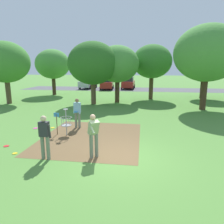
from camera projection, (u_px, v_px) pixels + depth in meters
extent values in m
plane|color=#518438|center=(119.00, 158.00, 8.07)|extent=(160.00, 160.00, 0.00)
cube|color=brown|center=(91.00, 137.00, 10.40)|extent=(4.80, 5.53, 0.01)
cylinder|color=#9E9EA3|center=(66.00, 123.00, 10.54)|extent=(0.05, 0.05, 1.35)
cylinder|color=#9E9EA3|center=(66.00, 109.00, 10.39)|extent=(0.24, 0.24, 0.04)
torus|color=#9E9EA3|center=(66.00, 117.00, 10.48)|extent=(0.58, 0.58, 0.02)
torus|color=#9E9EA3|center=(66.00, 125.00, 10.57)|extent=(0.55, 0.55, 0.03)
cylinder|color=#9E9EA3|center=(66.00, 125.00, 10.57)|extent=(0.48, 0.48, 0.02)
cylinder|color=gray|center=(71.00, 121.00, 10.49)|extent=(0.01, 0.01, 0.40)
cylinder|color=gray|center=(71.00, 121.00, 10.63)|extent=(0.01, 0.01, 0.40)
cylinder|color=gray|center=(69.00, 120.00, 10.73)|extent=(0.01, 0.01, 0.40)
cylinder|color=gray|center=(66.00, 120.00, 10.75)|extent=(0.01, 0.01, 0.40)
cylinder|color=gray|center=(64.00, 120.00, 10.69)|extent=(0.01, 0.01, 0.40)
cylinder|color=gray|center=(62.00, 121.00, 10.56)|extent=(0.01, 0.01, 0.40)
cylinder|color=gray|center=(62.00, 122.00, 10.42)|extent=(0.01, 0.01, 0.40)
cylinder|color=gray|center=(63.00, 122.00, 10.32)|extent=(0.01, 0.01, 0.40)
cylinder|color=gray|center=(66.00, 123.00, 10.29)|extent=(0.01, 0.01, 0.40)
cylinder|color=gray|center=(69.00, 122.00, 10.36)|extent=(0.01, 0.01, 0.40)
cylinder|color=#4C3823|center=(57.00, 124.00, 10.74)|extent=(0.04, 0.04, 1.10)
cube|color=#3384C6|center=(56.00, 115.00, 10.63)|extent=(0.28, 0.03, 0.20)
cylinder|color=slate|center=(91.00, 147.00, 7.96)|extent=(0.14, 0.14, 0.92)
cylinder|color=slate|center=(96.00, 146.00, 8.07)|extent=(0.14, 0.14, 0.92)
cube|color=#93A875|center=(94.00, 128.00, 7.86)|extent=(0.52, 0.52, 0.60)
sphere|color=tan|center=(93.00, 117.00, 7.82)|extent=(0.22, 0.22, 0.22)
cylinder|color=#93A875|center=(94.00, 122.00, 8.17)|extent=(0.43, 0.52, 0.21)
cylinder|color=orange|center=(91.00, 121.00, 8.41)|extent=(0.22, 0.22, 0.02)
cylinder|color=#93A875|center=(92.00, 128.00, 7.62)|extent=(0.37, 0.43, 0.37)
cylinder|color=slate|center=(79.00, 120.00, 11.91)|extent=(0.14, 0.14, 0.92)
cylinder|color=slate|center=(76.00, 120.00, 11.98)|extent=(0.14, 0.14, 0.92)
cube|color=#84B7D1|center=(77.00, 107.00, 11.79)|extent=(0.40, 0.29, 0.56)
sphere|color=brown|center=(77.00, 100.00, 11.70)|extent=(0.22, 0.22, 0.22)
cylinder|color=#84B7D1|center=(80.00, 109.00, 11.72)|extent=(0.12, 0.18, 0.55)
cylinder|color=#84B7D1|center=(74.00, 109.00, 11.85)|extent=(0.12, 0.18, 0.55)
cylinder|color=#1E93DB|center=(76.00, 112.00, 11.67)|extent=(0.22, 0.22, 0.02)
cylinder|color=slate|center=(43.00, 147.00, 7.87)|extent=(0.14, 0.14, 0.92)
cylinder|color=slate|center=(48.00, 148.00, 7.83)|extent=(0.14, 0.14, 0.92)
cube|color=#2D2D33|center=(44.00, 129.00, 7.70)|extent=(0.37, 0.24, 0.56)
sphere|color=beige|center=(43.00, 119.00, 7.61)|extent=(0.22, 0.22, 0.22)
cylinder|color=#2D2D33|center=(40.00, 131.00, 7.77)|extent=(0.10, 0.17, 0.55)
cylinder|color=#2D2D33|center=(49.00, 131.00, 7.70)|extent=(0.10, 0.17, 0.55)
cylinder|color=#E53D99|center=(47.00, 133.00, 7.92)|extent=(0.22, 0.22, 0.02)
cylinder|color=red|center=(6.00, 146.00, 9.22)|extent=(0.23, 0.23, 0.02)
cylinder|color=gold|center=(15.00, 153.00, 8.45)|extent=(0.20, 0.20, 0.02)
cylinder|color=gold|center=(53.00, 128.00, 11.99)|extent=(0.24, 0.24, 0.02)
cylinder|color=#E53D99|center=(35.00, 128.00, 11.89)|extent=(0.26, 0.26, 0.02)
cylinder|color=brown|center=(8.00, 92.00, 19.71)|extent=(0.46, 0.46, 2.21)
ellipsoid|color=#428433|center=(5.00, 62.00, 19.12)|extent=(4.44, 4.44, 3.77)
cylinder|color=brown|center=(93.00, 93.00, 19.52)|extent=(0.46, 0.46, 2.06)
ellipsoid|color=#2D6623|center=(93.00, 63.00, 18.93)|extent=(4.58, 4.58, 3.89)
cylinder|color=#422D1E|center=(117.00, 91.00, 20.43)|extent=(0.45, 0.45, 2.16)
ellipsoid|color=#4C8E3D|center=(117.00, 64.00, 19.87)|extent=(4.13, 4.13, 3.51)
cylinder|color=#422D1E|center=(204.00, 94.00, 16.87)|extent=(0.49, 0.49, 2.55)
ellipsoid|color=#4C8E3D|center=(207.00, 53.00, 16.18)|extent=(5.19, 5.19, 4.41)
cylinder|color=#422D1E|center=(54.00, 86.00, 25.93)|extent=(0.45, 0.45, 2.21)
ellipsoid|color=#4C8E3D|center=(53.00, 64.00, 25.36)|extent=(4.18, 4.18, 3.55)
cylinder|color=#422D1E|center=(202.00, 89.00, 22.93)|extent=(0.43, 0.43, 2.03)
ellipsoid|color=#2D6623|center=(204.00, 67.00, 22.41)|extent=(3.79, 3.79, 3.22)
cylinder|color=#4C3823|center=(151.00, 88.00, 22.52)|extent=(0.45, 0.45, 2.45)
ellipsoid|color=#38752D|center=(152.00, 61.00, 21.92)|extent=(4.15, 4.15, 3.53)
cube|color=#4C4C51|center=(137.00, 89.00, 32.44)|extent=(36.00, 6.00, 0.01)
cube|color=#B2B7BC|center=(88.00, 84.00, 33.65)|extent=(2.25, 4.37, 0.90)
cube|color=#2D333D|center=(88.00, 79.00, 33.48)|extent=(1.81, 2.34, 0.64)
cylinder|color=black|center=(86.00, 86.00, 35.19)|extent=(0.24, 0.62, 0.60)
cylinder|color=black|center=(96.00, 86.00, 34.75)|extent=(0.24, 0.62, 0.60)
cylinder|color=black|center=(80.00, 87.00, 32.73)|extent=(0.24, 0.62, 0.60)
cylinder|color=black|center=(91.00, 87.00, 32.29)|extent=(0.24, 0.62, 0.60)
cube|color=maroon|center=(107.00, 84.00, 32.32)|extent=(2.15, 4.34, 0.90)
cube|color=#2D333D|center=(107.00, 80.00, 32.16)|extent=(1.76, 2.31, 0.64)
cylinder|color=black|center=(102.00, 87.00, 33.74)|extent=(0.23, 0.61, 0.60)
cylinder|color=black|center=(113.00, 87.00, 33.63)|extent=(0.23, 0.61, 0.60)
cylinder|color=black|center=(100.00, 88.00, 31.20)|extent=(0.23, 0.61, 0.60)
cylinder|color=black|center=(112.00, 88.00, 31.09)|extent=(0.23, 0.61, 0.60)
cube|color=maroon|center=(128.00, 84.00, 33.18)|extent=(1.91, 4.25, 0.90)
cube|color=#2D333D|center=(128.00, 79.00, 33.01)|extent=(1.64, 2.23, 0.64)
cylinder|color=black|center=(124.00, 86.00, 34.68)|extent=(0.20, 0.60, 0.60)
cylinder|color=black|center=(134.00, 86.00, 34.37)|extent=(0.20, 0.60, 0.60)
cylinder|color=black|center=(122.00, 88.00, 32.17)|extent=(0.20, 0.60, 0.60)
cylinder|color=black|center=(133.00, 88.00, 31.87)|extent=(0.20, 0.60, 0.60)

